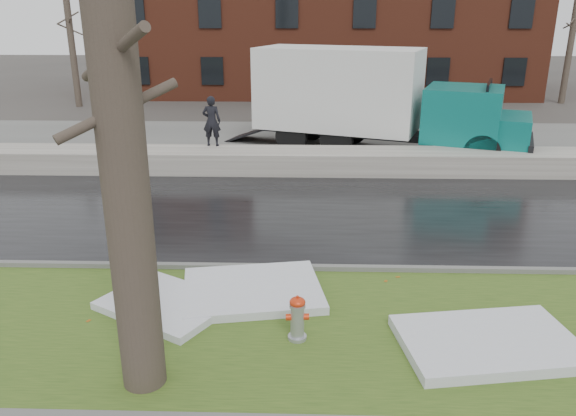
{
  "coord_description": "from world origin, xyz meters",
  "views": [
    {
      "loc": [
        0.86,
        -9.72,
        5.22
      ],
      "look_at": [
        0.51,
        2.17,
        1.0
      ],
      "focal_mm": 35.0,
      "sensor_mm": 36.0,
      "label": 1
    }
  ],
  "objects_px": {
    "fire_hydrant": "(297,316)",
    "box_truck": "(370,98)",
    "worker": "(212,121)",
    "tree": "(119,117)"
  },
  "relations": [
    {
      "from": "box_truck",
      "to": "worker",
      "type": "distance_m",
      "value": 6.14
    },
    {
      "from": "fire_hydrant",
      "to": "tree",
      "type": "xyz_separation_m",
      "value": [
        -2.23,
        -1.2,
        3.49
      ]
    },
    {
      "from": "fire_hydrant",
      "to": "worker",
      "type": "xyz_separation_m",
      "value": [
        -3.1,
        10.93,
        1.14
      ]
    },
    {
      "from": "fire_hydrant",
      "to": "tree",
      "type": "bearing_deg",
      "value": -156.33
    },
    {
      "from": "fire_hydrant",
      "to": "box_truck",
      "type": "xyz_separation_m",
      "value": [
        2.54,
        13.31,
        1.59
      ]
    },
    {
      "from": "tree",
      "to": "box_truck",
      "type": "bearing_deg",
      "value": 71.81
    },
    {
      "from": "fire_hydrant",
      "to": "tree",
      "type": "height_order",
      "value": "tree"
    },
    {
      "from": "worker",
      "to": "tree",
      "type": "bearing_deg",
      "value": 97.0
    },
    {
      "from": "fire_hydrant",
      "to": "box_truck",
      "type": "height_order",
      "value": "box_truck"
    },
    {
      "from": "tree",
      "to": "worker",
      "type": "height_order",
      "value": "tree"
    }
  ]
}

